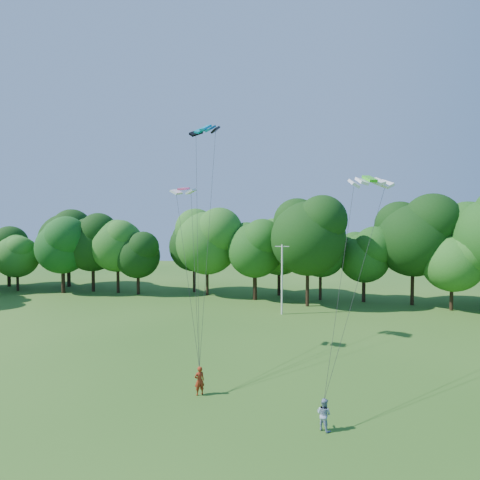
# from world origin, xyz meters

# --- Properties ---
(ground) EXTENTS (160.00, 160.00, 0.00)m
(ground) POSITION_xyz_m (0.00, 0.00, 0.00)
(ground) COLOR #245316
(ground) RESTS_ON ground
(utility_pole) EXTENTS (1.53, 0.21, 7.64)m
(utility_pole) POSITION_xyz_m (3.03, 27.41, 3.94)
(utility_pole) COLOR silver
(utility_pole) RESTS_ON ground
(kite_flyer_left) EXTENTS (0.72, 0.69, 1.66)m
(kite_flyer_left) POSITION_xyz_m (0.51, 6.98, 0.83)
(kite_flyer_left) COLOR maroon
(kite_flyer_left) RESTS_ON ground
(kite_flyer_right) EXTENTS (0.94, 0.90, 1.54)m
(kite_flyer_right) POSITION_xyz_m (7.55, 4.78, 0.77)
(kite_flyer_right) COLOR #869ABA
(kite_flyer_right) RESTS_ON ground
(kite_teal) EXTENTS (2.73, 1.87, 0.67)m
(kite_teal) POSITION_xyz_m (-1.97, 16.02, 17.69)
(kite_teal) COLOR #0581A6
(kite_teal) RESTS_ON ground
(kite_green) EXTENTS (3.07, 2.16, 0.61)m
(kite_green) POSITION_xyz_m (10.46, 13.56, 12.95)
(kite_green) COLOR green
(kite_green) RESTS_ON ground
(kite_pink) EXTENTS (1.96, 1.12, 0.29)m
(kite_pink) POSITION_xyz_m (-2.95, 13.59, 12.56)
(kite_pink) COLOR #FA4581
(kite_pink) RESTS_ON ground
(tree_back_west) EXTENTS (8.00, 8.00, 11.64)m
(tree_back_west) POSITION_xyz_m (-28.99, 33.20, 7.27)
(tree_back_west) COLOR black
(tree_back_west) RESTS_ON ground
(tree_back_center) EXTENTS (9.80, 9.80, 14.25)m
(tree_back_center) POSITION_xyz_m (5.59, 32.07, 8.90)
(tree_back_center) COLOR black
(tree_back_center) RESTS_ON ground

